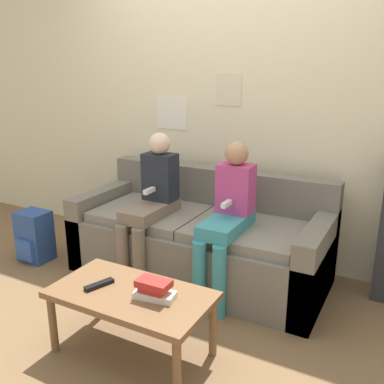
# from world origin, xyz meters

# --- Properties ---
(ground_plane) EXTENTS (10.00, 10.00, 0.00)m
(ground_plane) POSITION_xyz_m (0.00, 0.00, 0.00)
(ground_plane) COLOR brown
(wall_back) EXTENTS (8.00, 0.07, 2.60)m
(wall_back) POSITION_xyz_m (-0.00, 1.02, 1.30)
(wall_back) COLOR beige
(wall_back) RESTS_ON ground_plane
(couch) EXTENTS (1.89, 0.81, 0.77)m
(couch) POSITION_xyz_m (0.00, 0.52, 0.28)
(couch) COLOR #6B665B
(couch) RESTS_ON ground_plane
(coffee_table) EXTENTS (0.88, 0.47, 0.38)m
(coffee_table) POSITION_xyz_m (0.11, -0.51, 0.34)
(coffee_table) COLOR brown
(coffee_table) RESTS_ON ground_plane
(person_left) EXTENTS (0.24, 0.56, 1.08)m
(person_left) POSITION_xyz_m (-0.31, 0.33, 0.60)
(person_left) COLOR #756656
(person_left) RESTS_ON ground_plane
(person_right) EXTENTS (0.24, 0.56, 1.07)m
(person_right) POSITION_xyz_m (0.30, 0.32, 0.60)
(person_right) COLOR teal
(person_right) RESTS_ON ground_plane
(tv_remote) EXTENTS (0.10, 0.17, 0.02)m
(tv_remote) POSITION_xyz_m (-0.08, -0.54, 0.39)
(tv_remote) COLOR black
(tv_remote) RESTS_ON coffee_table
(book_stack) EXTENTS (0.23, 0.13, 0.11)m
(book_stack) POSITION_xyz_m (0.25, -0.50, 0.43)
(book_stack) COLOR silver
(book_stack) RESTS_ON coffee_table
(backpack) EXTENTS (0.25, 0.23, 0.42)m
(backpack) POSITION_xyz_m (-1.31, 0.09, 0.21)
(backpack) COLOR #284789
(backpack) RESTS_ON ground_plane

